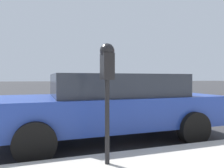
% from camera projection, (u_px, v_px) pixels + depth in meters
% --- Properties ---
extents(ground_plane, '(220.00, 220.00, 0.00)m').
position_uv_depth(ground_plane, '(110.00, 128.00, 5.58)').
color(ground_plane, '#333335').
extents(parking_meter, '(0.21, 0.19, 1.56)m').
position_uv_depth(parking_meter, '(107.00, 72.00, 2.80)').
color(parking_meter, black).
rests_on(parking_meter, sidewalk).
extents(car_blue, '(2.03, 4.62, 1.36)m').
position_uv_depth(car_blue, '(110.00, 104.00, 4.54)').
color(car_blue, navy).
rests_on(car_blue, ground_plane).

